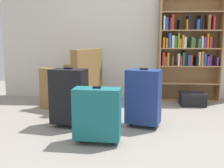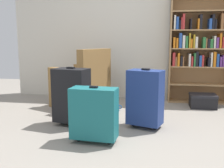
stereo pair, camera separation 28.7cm
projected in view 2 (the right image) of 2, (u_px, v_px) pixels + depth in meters
name	position (u px, v px, depth m)	size (l,w,h in m)	color
ground_plane	(121.00, 142.00, 2.67)	(7.84, 7.84, 0.00)	gray
back_wall	(137.00, 25.00, 4.56)	(4.48, 0.10, 2.60)	beige
bookshelf	(200.00, 47.00, 4.27)	(1.02, 0.27, 1.77)	#A87F51
armchair	(82.00, 86.00, 4.12)	(0.92, 0.92, 0.90)	olive
mug	(117.00, 107.00, 3.87)	(0.12, 0.08, 0.10)	#1959A5
storage_box	(203.00, 100.00, 4.02)	(0.39, 0.31, 0.21)	black
suitcase_black	(72.00, 95.00, 3.15)	(0.45, 0.33, 0.71)	black
suitcase_navy_blue	(145.00, 97.00, 3.05)	(0.45, 0.36, 0.71)	navy
suitcase_teal	(94.00, 113.00, 2.61)	(0.48, 0.25, 0.58)	#19666B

